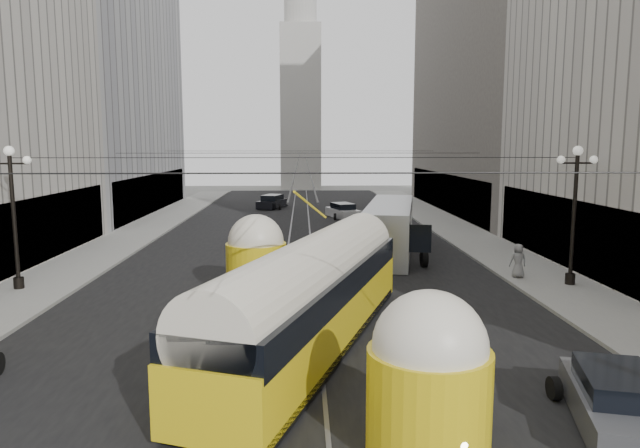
{
  "coord_description": "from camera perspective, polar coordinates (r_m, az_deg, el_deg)",
  "views": [
    {
      "loc": [
        0.19,
        -7.45,
        6.56
      ],
      "look_at": [
        0.87,
        14.23,
        3.55
      ],
      "focal_mm": 32.0,
      "sensor_mm": 36.0,
      "label": 1
    }
  ],
  "objects": [
    {
      "name": "sedan_grey",
      "position": [
        15.56,
        27.47,
        -15.49
      ],
      "size": [
        2.8,
        4.6,
        1.35
      ],
      "color": "#505255",
      "rests_on": "ground"
    },
    {
      "name": "pedestrian_crossing_b",
      "position": [
        13.43,
        8.29,
        -17.0
      ],
      "size": [
        0.87,
        1.02,
        1.84
      ],
      "primitive_type": "imported",
      "rotation": [
        0.0,
        0.0,
        -1.78
      ],
      "color": "#A8A49D",
      "rests_on": "ground"
    },
    {
      "name": "pedestrian_crossing_a",
      "position": [
        12.98,
        -5.65,
        -18.28
      ],
      "size": [
        0.47,
        0.65,
        1.68
      ],
      "primitive_type": "imported",
      "rotation": [
        0.0,
        0.0,
        1.46
      ],
      "color": "#242228",
      "rests_on": "ground"
    },
    {
      "name": "sedan_white_far",
      "position": [
        51.5,
        2.3,
        1.28
      ],
      "size": [
        3.05,
        4.62,
        1.35
      ],
      "color": "white",
      "rests_on": "ground"
    },
    {
      "name": "catenary",
      "position": [
        38.94,
        -1.9,
        6.92
      ],
      "size": [
        25.0,
        72.0,
        0.23
      ],
      "color": "black",
      "rests_on": "ground"
    },
    {
      "name": "road",
      "position": [
        40.48,
        -2.03,
        -1.41
      ],
      "size": [
        20.0,
        85.0,
        0.02
      ],
      "primitive_type": "cube",
      "color": "black",
      "rests_on": "ground"
    },
    {
      "name": "building_right_far",
      "position": [
        59.68,
        18.45,
        16.93
      ],
      "size": [
        12.6,
        32.6,
        32.6
      ],
      "color": "#514C47",
      "rests_on": "ground"
    },
    {
      "name": "pedestrian_sidewalk_right",
      "position": [
        29.38,
        19.21,
        -3.48
      ],
      "size": [
        0.83,
        0.54,
        1.66
      ],
      "primitive_type": "imported",
      "rotation": [
        0.0,
        0.0,
        3.19
      ],
      "color": "slate",
      "rests_on": "sidewalk_right"
    },
    {
      "name": "city_bus",
      "position": [
        34.83,
        7.01,
        -0.2
      ],
      "size": [
        4.89,
        12.4,
        3.06
      ],
      "color": "#B4B7BA",
      "rests_on": "ground"
    },
    {
      "name": "sedan_dark_far",
      "position": [
        59.62,
        -4.79,
        2.19
      ],
      "size": [
        3.22,
        4.82,
        1.41
      ],
      "color": "black",
      "rests_on": "ground"
    },
    {
      "name": "rail_left",
      "position": [
        40.49,
        -3.09,
        -1.42
      ],
      "size": [
        0.12,
        85.0,
        0.04
      ],
      "primitive_type": "cube",
      "color": "gray",
      "rests_on": "ground"
    },
    {
      "name": "sidewalk_right",
      "position": [
        45.49,
        13.29,
        -0.49
      ],
      "size": [
        4.0,
        72.0,
        0.15
      ],
      "primitive_type": "cube",
      "color": "gray",
      "rests_on": "ground"
    },
    {
      "name": "streetcar",
      "position": [
        18.53,
        -0.78,
        -7.05
      ],
      "size": [
        7.3,
        15.77,
        3.64
      ],
      "color": "gold",
      "rests_on": "ground"
    },
    {
      "name": "distant_tower",
      "position": [
        87.85,
        -1.95,
        13.41
      ],
      "size": [
        6.0,
        6.0,
        31.36
      ],
      "color": "#B2AFA8",
      "rests_on": "ground"
    },
    {
      "name": "lamppost_right_mid",
      "position": [
        28.45,
        24.1,
        1.55
      ],
      "size": [
        1.86,
        0.44,
        6.37
      ],
      "color": "black",
      "rests_on": "sidewalk_right"
    },
    {
      "name": "sidewalk_left",
      "position": [
        45.59,
        -17.27,
        -0.62
      ],
      "size": [
        4.0,
        72.0,
        0.15
      ],
      "primitive_type": "cube",
      "color": "gray",
      "rests_on": "ground"
    },
    {
      "name": "building_left_far",
      "position": [
        59.51,
        -22.37,
        14.82
      ],
      "size": [
        12.6,
        28.6,
        28.6
      ],
      "color": "#999999",
      "rests_on": "ground"
    },
    {
      "name": "lamppost_left_mid",
      "position": [
        28.62,
        -28.33,
        1.32
      ],
      "size": [
        1.86,
        0.44,
        6.37
      ],
      "color": "black",
      "rests_on": "sidewalk_left"
    },
    {
      "name": "rail_right",
      "position": [
        40.48,
        -0.97,
        -1.41
      ],
      "size": [
        0.12,
        85.0,
        0.04
      ],
      "primitive_type": "cube",
      "color": "gray",
      "rests_on": "ground"
    }
  ]
}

